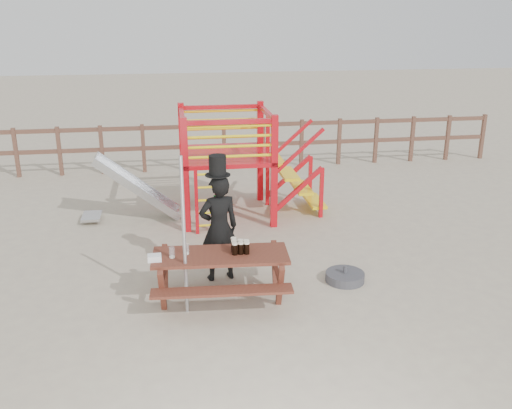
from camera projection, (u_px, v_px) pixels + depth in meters
name	position (u px, v px, depth m)	size (l,w,h in m)	color
ground	(239.00, 302.00, 7.93)	(60.00, 60.00, 0.00)	#B4A88C
back_fence	(204.00, 141.00, 14.24)	(15.09, 0.09, 1.20)	brown
playground_fort	(222.00, 162.00, 10.95)	(4.71, 1.84, 2.10)	red
picnic_table	(221.00, 272.00, 7.82)	(1.92, 1.39, 0.71)	brown
man_with_hat	(219.00, 225.00, 8.36)	(0.66, 0.50, 1.91)	black
metal_pole	(184.00, 237.00, 7.34)	(0.05, 0.05, 2.16)	#B2B2B7
parasol_base	(345.00, 277.00, 8.53)	(0.58, 0.58, 0.25)	#3C3C41
paper_bag	(154.00, 258.00, 7.52)	(0.18, 0.14, 0.08)	white
stout_pints	(240.00, 246.00, 7.76)	(0.25, 0.26, 0.17)	black
empty_glasses	(179.00, 251.00, 7.66)	(0.27, 0.17, 0.15)	silver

